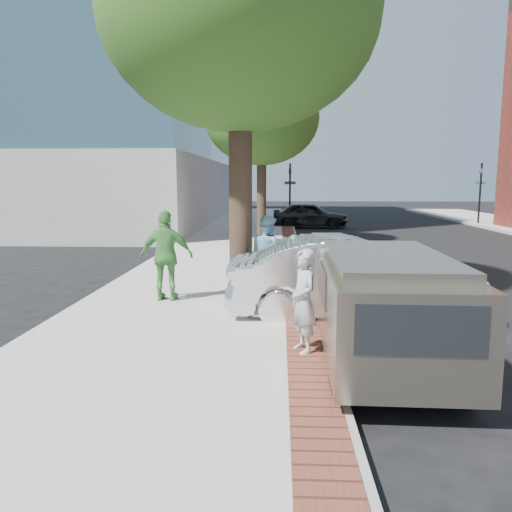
# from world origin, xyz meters

# --- Properties ---
(ground) EXTENTS (120.00, 120.00, 0.00)m
(ground) POSITION_xyz_m (0.00, 0.00, 0.00)
(ground) COLOR black
(ground) RESTS_ON ground
(sidewalk) EXTENTS (5.00, 60.00, 0.15)m
(sidewalk) POSITION_xyz_m (-1.50, 8.00, 0.07)
(sidewalk) COLOR #9E9991
(sidewalk) RESTS_ON ground
(brick_strip) EXTENTS (0.60, 60.00, 0.01)m
(brick_strip) POSITION_xyz_m (0.70, 8.00, 0.15)
(brick_strip) COLOR brown
(brick_strip) RESTS_ON sidewalk
(curb) EXTENTS (0.10, 60.00, 0.15)m
(curb) POSITION_xyz_m (1.05, 8.00, 0.07)
(curb) COLOR gray
(curb) RESTS_ON ground
(office_tower) EXTENTS (18.00, 22.00, 24.00)m
(office_tower) POSITION_xyz_m (-13.00, 22.00, 12.00)
(office_tower) COLOR slate
(office_tower) RESTS_ON ground
(office_base) EXTENTS (18.20, 22.20, 4.00)m
(office_base) POSITION_xyz_m (-13.00, 22.00, 2.00)
(office_base) COLOR gray
(office_base) RESTS_ON ground
(signal_near) EXTENTS (0.70, 0.15, 3.80)m
(signal_near) POSITION_xyz_m (0.90, 22.00, 2.25)
(signal_near) COLOR black
(signal_near) RESTS_ON ground
(signal_far) EXTENTS (0.70, 0.15, 3.80)m
(signal_far) POSITION_xyz_m (12.50, 22.00, 2.25)
(signal_far) COLOR black
(signal_far) RESTS_ON ground
(tree_near) EXTENTS (6.00, 6.00, 8.51)m
(tree_near) POSITION_xyz_m (-0.60, 1.90, 6.17)
(tree_near) COLOR black
(tree_near) RESTS_ON sidewalk
(tree_far) EXTENTS (4.80, 4.80, 7.14)m
(tree_far) POSITION_xyz_m (-0.50, 12.00, 5.30)
(tree_far) COLOR black
(tree_far) RESTS_ON sidewalk
(parking_meter) EXTENTS (0.12, 0.32, 1.47)m
(parking_meter) POSITION_xyz_m (0.56, 0.58, 1.21)
(parking_meter) COLOR gray
(parking_meter) RESTS_ON sidewalk
(person_gray) EXTENTS (0.55, 0.66, 1.56)m
(person_gray) POSITION_xyz_m (0.64, -2.07, 0.93)
(person_gray) COLOR #99999E
(person_gray) RESTS_ON sidewalk
(person_officer) EXTENTS (1.07, 1.08, 1.77)m
(person_officer) POSITION_xyz_m (-0.00, 2.02, 1.03)
(person_officer) COLOR #94CBE6
(person_officer) RESTS_ON sidewalk
(person_green) EXTENTS (1.13, 0.47, 1.92)m
(person_green) POSITION_xyz_m (-2.13, 1.12, 1.11)
(person_green) COLOR #4A9142
(person_green) RESTS_ON sidewalk
(sedan_silver) EXTENTS (4.96, 1.89, 1.61)m
(sedan_silver) POSITION_xyz_m (1.71, 0.38, 0.81)
(sedan_silver) COLOR silver
(sedan_silver) RESTS_ON ground
(bg_car) EXTENTS (4.49, 2.09, 1.49)m
(bg_car) POSITION_xyz_m (2.05, 19.97, 0.74)
(bg_car) COLOR black
(bg_car) RESTS_ON ground
(van) EXTENTS (1.83, 4.59, 1.68)m
(van) POSITION_xyz_m (1.80, -1.85, 0.92)
(van) COLOR gray
(van) RESTS_ON ground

